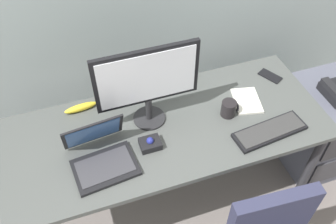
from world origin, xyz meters
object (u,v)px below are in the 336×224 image
Objects in this scene: file_cabinet at (319,128)px; laptop at (101,155)px; cell_phone at (270,76)px; monitor_main at (147,81)px; paper_notepad at (247,101)px; trackball_mouse at (150,143)px; banana at (81,108)px; keyboard at (270,131)px; coffee_mug at (229,108)px.

laptop is at bearing -176.90° from file_cabinet.
cell_phone is at bearing 150.14° from file_cabinet.
cell_phone is at bearing 6.60° from monitor_main.
paper_notepad is (0.58, -0.05, -0.28)m from monitor_main.
laptop is 1.17m from cell_phone.
laptop is 0.91m from paper_notepad.
cell_phone is (0.88, 0.28, -0.02)m from trackball_mouse.
monitor_main is 0.88m from cell_phone.
banana is (-0.93, 0.25, 0.01)m from paper_notepad.
monitor_main is at bearing 174.72° from paper_notepad.
banana reaches higher than file_cabinet.
monitor_main is 4.97× the size of trackball_mouse.
keyboard reaches higher than paper_notepad.
monitor_main is 0.65m from paper_notepad.
keyboard is 1.24× the size of laptop.
cell_phone is (0.39, 0.21, -0.04)m from coffee_mug.
trackball_mouse is 0.48m from banana.
monitor_main is 0.44m from laptop.
coffee_mug is at bearing 8.79° from trackball_mouse.
cell_phone is (0.24, 0.15, -0.00)m from paper_notepad.
coffee_mug is (0.49, 0.08, 0.02)m from trackball_mouse.
trackball_mouse is at bearing -171.21° from coffee_mug.
paper_notepad is at bearing 91.32° from keyboard.
monitor_main is at bearing 158.34° from cell_phone.
banana is at bearing 168.70° from file_cabinet.
trackball_mouse is 1.16× the size of coffee_mug.
monitor_main is at bearing 152.39° from keyboard.
laptop is at bearing 166.05° from cell_phone.
laptop reaches higher than trackball_mouse.
monitor_main is 0.51m from coffee_mug.
trackball_mouse is at bearing 169.52° from cell_phone.
cell_phone reaches higher than file_cabinet.
keyboard is 0.25m from paper_notepad.
paper_notepad is 1.09× the size of banana.
file_cabinet is at bearing -11.30° from banana.
monitor_main reaches higher than keyboard.
coffee_mug is at bearing 127.87° from keyboard.
laptop is at bearing -84.12° from banana.
monitor_main is (-1.19, 0.11, 0.69)m from file_cabinet.
paper_notepad is 0.28m from cell_phone.
banana reaches higher than keyboard.
coffee_mug is 0.67× the size of cell_phone.
monitor_main is at bearing 31.98° from laptop.
paper_notepad is at bearing -5.28° from monitor_main.
trackball_mouse is at bearing 1.97° from laptop.
monitor_main is at bearing -28.94° from banana.
coffee_mug reaches higher than file_cabinet.
file_cabinet is at bearing -5.44° from monitor_main.
coffee_mug is 0.16m from paper_notepad.
monitor_main is 3.85× the size of cell_phone.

